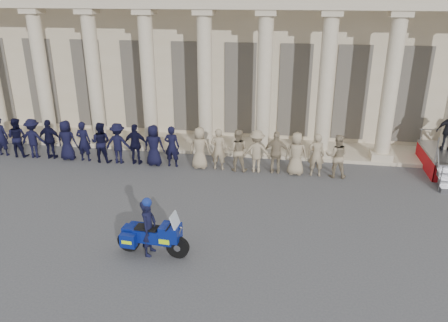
# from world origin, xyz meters

# --- Properties ---
(ground) EXTENTS (90.00, 90.00, 0.00)m
(ground) POSITION_xyz_m (0.00, 0.00, 0.00)
(ground) COLOR #434345
(ground) RESTS_ON ground
(building) EXTENTS (40.00, 12.50, 9.00)m
(building) POSITION_xyz_m (-0.00, 14.74, 4.52)
(building) COLOR #C4B293
(building) RESTS_ON ground
(officer_rank) EXTENTS (18.10, 0.67, 1.78)m
(officer_rank) POSITION_xyz_m (-4.40, 5.96, 0.89)
(officer_rank) COLOR black
(officer_rank) RESTS_ON ground
(motorcycle) EXTENTS (2.13, 0.88, 1.37)m
(motorcycle) POSITION_xyz_m (-1.00, -0.58, 0.59)
(motorcycle) COLOR black
(motorcycle) RESTS_ON ground
(rider) EXTENTS (0.44, 0.63, 1.76)m
(rider) POSITION_xyz_m (-1.12, -0.57, 0.88)
(rider) COLOR black
(rider) RESTS_ON ground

